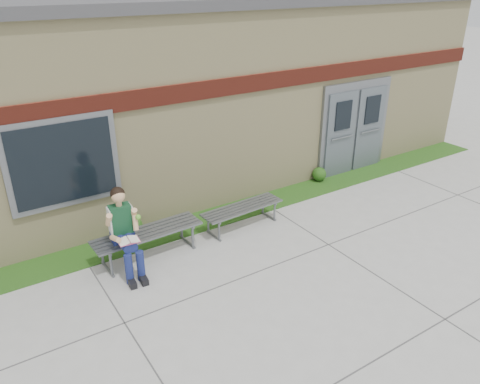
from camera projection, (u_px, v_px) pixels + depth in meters
ground at (305, 275)px, 7.92m from camera, size 80.00×80.00×0.00m
grass_strip at (225, 214)px, 9.89m from camera, size 16.00×0.80×0.02m
school_building at (153, 86)px, 11.58m from camera, size 16.20×6.22×4.20m
bench_left at (148, 237)px, 8.28m from camera, size 1.97×0.61×0.51m
bench_right at (242, 211)px, 9.29m from camera, size 1.74×0.57×0.44m
girl at (124, 230)px, 7.71m from camera, size 0.53×0.91×1.50m
shrub_mid at (134, 226)px, 9.05m from camera, size 0.35×0.35×0.35m
shrub_east at (319, 174)px, 11.41m from camera, size 0.34×0.34×0.34m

